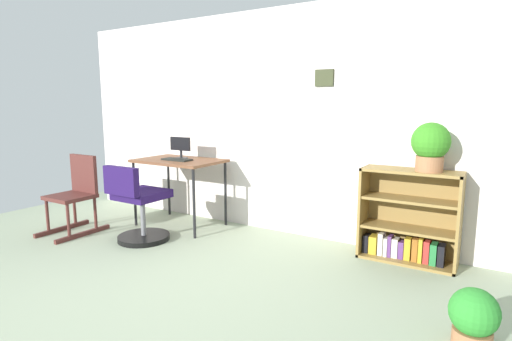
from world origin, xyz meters
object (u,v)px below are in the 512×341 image
keyboard (177,160)px  rocking_chair (76,193)px  office_chair (139,208)px  bookshelf_low (409,221)px  monitor (181,147)px  potted_plant_on_shelf (431,145)px  desk (179,165)px  potted_plant_floor (474,317)px

keyboard → rocking_chair: rocking_chair is taller
office_chair → bookshelf_low: 2.56m
monitor → potted_plant_on_shelf: size_ratio=0.68×
desk → potted_plant_on_shelf: size_ratio=2.33×
rocking_chair → potted_plant_floor: 3.83m
rocking_chair → bookshelf_low: size_ratio=1.01×
monitor → keyboard: 0.18m
desk → monitor: (-0.03, 0.06, 0.19)m
potted_plant_on_shelf → potted_plant_floor: (0.45, -1.13, -0.85)m
keyboard → desk: bearing=112.1°
desk → office_chair: 0.73m
bookshelf_low → desk: bearing=-174.1°
office_chair → potted_plant_on_shelf: bearing=18.2°
rocking_chair → office_chair: bearing=8.5°
keyboard → potted_plant_on_shelf: (2.55, 0.26, 0.27)m
bookshelf_low → potted_plant_on_shelf: (0.14, -0.05, 0.68)m
rocking_chair → potted_plant_on_shelf: 3.55m
desk → potted_plant_floor: desk is taller
desk → rocking_chair: (-0.79, -0.76, -0.27)m
rocking_chair → potted_plant_floor: bearing=-2.5°
monitor → potted_plant_floor: 3.28m
monitor → rocking_chair: (-0.76, -0.82, -0.46)m
potted_plant_floor → desk: bearing=162.9°
keyboard → bookshelf_low: (2.40, 0.32, -0.41)m
office_chair → monitor: bearing=94.4°
keyboard → office_chair: bearing=-90.0°
rocking_chair → potted_plant_floor: size_ratio=2.38×
office_chair → rocking_chair: 0.83m
monitor → rocking_chair: monitor is taller
rocking_chair → potted_plant_on_shelf: potted_plant_on_shelf is taller
monitor → desk: bearing=-65.2°
rocking_chair → bookshelf_low: (3.22, 1.01, -0.07)m
potted_plant_on_shelf → rocking_chair: bearing=-164.1°
rocking_chair → potted_plant_floor: (3.81, -0.17, -0.24)m
potted_plant_on_shelf → office_chair: bearing=-161.8°
bookshelf_low → monitor: bearing=-175.5°
potted_plant_on_shelf → potted_plant_floor: 1.49m
monitor → office_chair: 0.89m
bookshelf_low → keyboard: bearing=-172.5°
bookshelf_low → potted_plant_floor: (0.59, -1.18, -0.17)m
desk → keyboard: bearing=-67.9°
office_chair → bookshelf_low: bookshelf_low is taller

